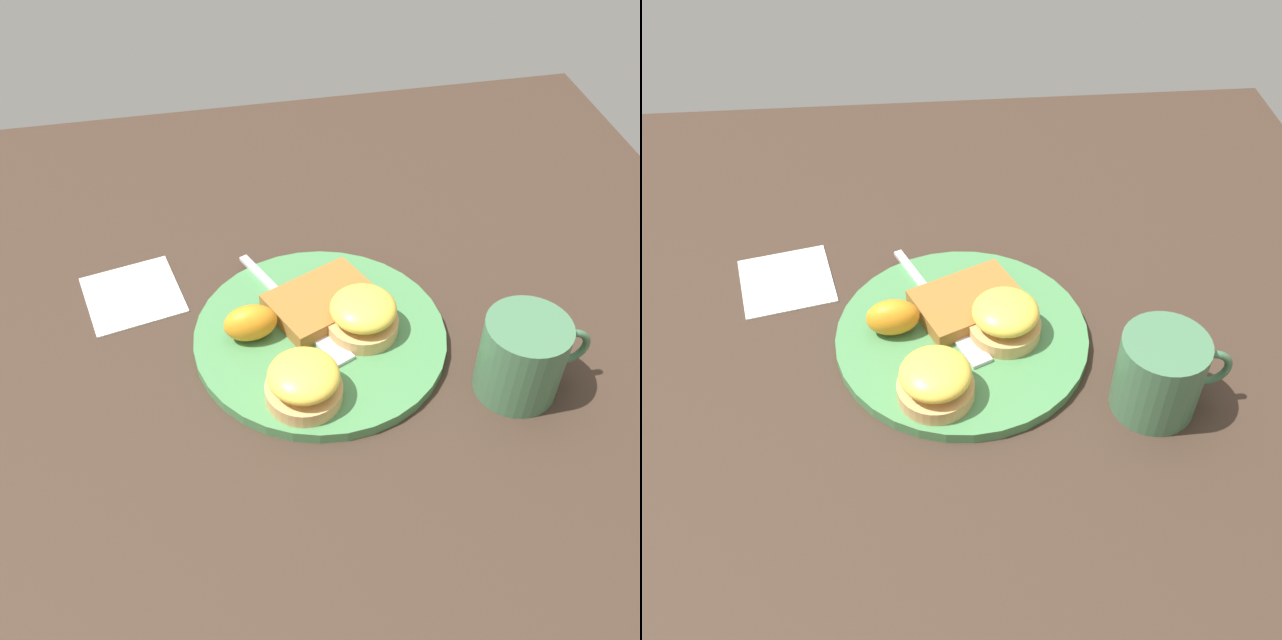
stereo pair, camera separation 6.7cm
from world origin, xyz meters
The scene contains 9 objects.
ground_plane centered at (0.00, 0.00, 0.00)m, with size 1.10×1.10×0.00m, color #38281E.
plate centered at (0.00, 0.00, 0.01)m, with size 0.29×0.29×0.01m, color #47844C.
sandwich_benedict_left centered at (-0.03, -0.09, 0.04)m, with size 0.08×0.08×0.05m.
sandwich_benedict_right centered at (0.05, -0.01, 0.04)m, with size 0.08×0.08×0.05m.
hashbrown_patty centered at (0.01, 0.04, 0.02)m, with size 0.12×0.09×0.02m, color #9A632A.
orange_wedge centered at (-0.08, 0.01, 0.04)m, with size 0.06×0.04×0.04m, color orange.
fork centered at (-0.02, 0.03, 0.02)m, with size 0.10×0.20×0.00m.
cup centered at (0.19, -0.11, 0.05)m, with size 0.12×0.09×0.09m.
napkin centered at (-0.21, 0.12, 0.00)m, with size 0.11×0.11×0.00m, color white.
Camera 1 is at (-0.12, -0.58, 0.62)m, focal length 42.00 mm.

